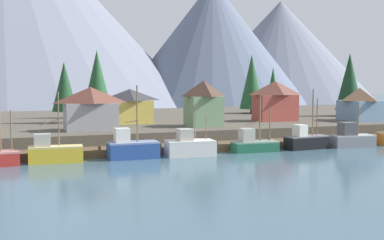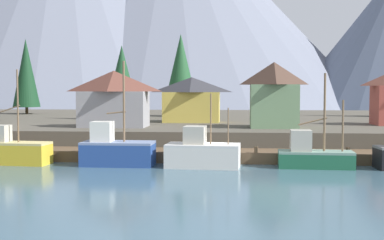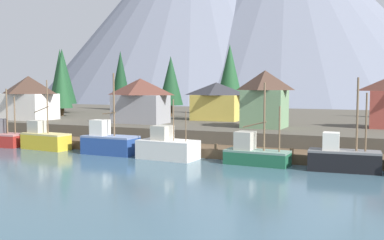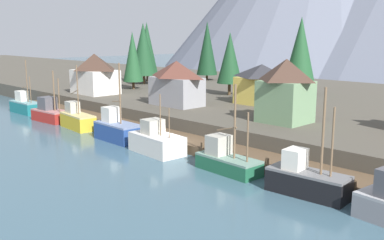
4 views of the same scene
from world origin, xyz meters
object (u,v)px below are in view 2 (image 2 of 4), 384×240
Objects in this scene: fishing_boat_yellow at (13,150)px; conifer_back_left at (122,76)px; fishing_boat_white at (202,153)px; fishing_boat_blue at (116,150)px; fishing_boat_green at (313,155)px; house_grey at (114,98)px; conifer_mid_right at (26,73)px; house_yellow at (192,99)px; house_green at (274,94)px; conifer_near_right at (181,71)px.

fishing_boat_yellow is 0.82× the size of conifer_back_left.
fishing_boat_yellow is 1.31× the size of fishing_boat_white.
fishing_boat_blue is 27.50m from conifer_back_left.
conifer_back_left reaches higher than fishing_boat_green.
house_grey reaches higher than fishing_boat_white.
fishing_boat_blue is at bearing -75.81° from house_grey.
conifer_mid_right is at bearing 115.98° from fishing_boat_yellow.
house_yellow reaches higher than fishing_boat_green.
fishing_boat_white is 0.87× the size of house_yellow.
fishing_boat_white is at bearing -51.82° from conifer_mid_right.
house_yellow is 36.63m from conifer_mid_right.
house_grey is 14.23m from conifer_back_left.
fishing_boat_yellow is 27.59m from house_green.
fishing_boat_white is (7.56, -0.32, -0.09)m from fishing_boat_blue.
house_yellow is at bearing 138.77° from house_green.
conifer_back_left is (4.18, 25.94, 7.38)m from fishing_boat_yellow.
fishing_boat_green is 24.77m from house_yellow.
conifer_near_right is (5.02, 23.47, 3.89)m from house_grey.
fishing_boat_blue is 7.57m from fishing_boat_white.
conifer_back_left is at bearing -37.69° from conifer_mid_right.
fishing_boat_yellow is 27.29m from conifer_back_left.
house_grey reaches higher than house_yellow.
conifer_mid_right is at bearing 167.88° from conifer_near_right.
house_green is (24.01, 12.66, 4.94)m from fishing_boat_yellow.
fishing_boat_blue is 36.70m from conifer_near_right.
fishing_boat_yellow is at bearing -177.49° from fishing_boat_white.
fishing_boat_blue reaches higher than house_yellow.
fishing_boat_green is 23.89m from house_grey.
fishing_boat_white is at bearing -118.38° from house_green.
conifer_back_left is (-19.83, 13.28, 2.44)m from house_green.
conifer_near_right is (-2.91, 14.43, 4.16)m from house_yellow.
house_green is at bearing -41.23° from house_yellow.
conifer_near_right is 1.00× the size of conifer_mid_right.
house_green is at bearing 65.39° from fishing_boat_white.
house_green reaches higher than fishing_boat_yellow.
house_green is 0.70× the size of conifer_back_left.
house_yellow is (-12.14, 21.15, 4.33)m from fishing_boat_green.
conifer_back_left is (-2.14, 13.77, 2.90)m from house_grey.
fishing_boat_blue is 22.20m from house_yellow.
fishing_boat_green is (9.42, 0.43, -0.12)m from fishing_boat_white.
conifer_back_left is at bearing 146.19° from house_green.
house_green is (14.60, 12.72, 4.84)m from fishing_boat_blue.
conifer_mid_right is at bearing 127.23° from house_grey.
house_grey is 24.32m from conifer_near_right.
conifer_mid_right reaches higher than fishing_boat_green.
fishing_boat_blue is (9.41, -0.06, 0.10)m from fishing_boat_yellow.
house_grey is (-3.09, 12.23, 4.38)m from fishing_boat_blue.
fishing_boat_white is 53.93m from conifer_mid_right.
conifer_mid_right is (-25.38, 41.57, 8.20)m from fishing_boat_blue.
fishing_boat_white is at bearing -49.69° from house_grey.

